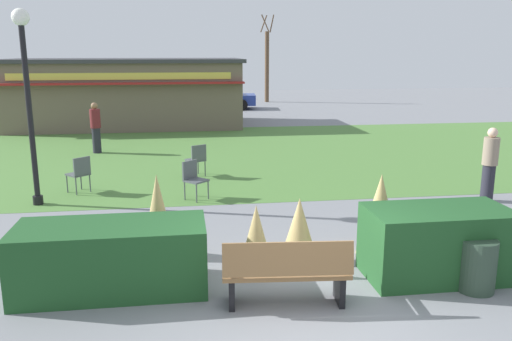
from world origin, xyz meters
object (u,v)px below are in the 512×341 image
at_px(lamppost_mid, 27,85).
at_px(parked_car_center_slot, 219,98).
at_px(park_bench, 287,272).
at_px(tree_right_bg, 267,65).
at_px(trash_bin, 477,265).
at_px(food_kiosk, 128,92).
at_px(person_standing, 96,127).
at_px(parked_car_west_slot, 123,99).
at_px(cafe_chair_east, 193,177).
at_px(cafe_chair_west, 197,158).
at_px(person_strolling, 490,164).
at_px(cafe_chair_center, 80,172).

distance_m(lamppost_mid, parked_car_center_slot, 20.12).
distance_m(park_bench, lamppost_mid, 7.42).
bearing_deg(park_bench, tree_right_bg, 81.22).
bearing_deg(park_bench, trash_bin, 1.37).
height_order(park_bench, food_kiosk, food_kiosk).
xyz_separation_m(person_standing, parked_car_west_slot, (-0.48, 13.18, -0.22)).
relative_size(lamppost_mid, trash_bin, 5.51).
height_order(park_bench, cafe_chair_east, park_bench).
relative_size(lamppost_mid, parked_car_west_slot, 1.00).
bearing_deg(parked_car_west_slot, cafe_chair_east, -79.57).
xyz_separation_m(park_bench, tree_right_bg, (4.43, 28.71, 2.00)).
xyz_separation_m(parked_car_west_slot, parked_car_center_slot, (5.55, 0.00, 0.00)).
relative_size(cafe_chair_west, parked_car_center_slot, 0.21).
xyz_separation_m(park_bench, food_kiosk, (-3.70, 18.16, 1.04)).
bearing_deg(park_bench, person_strolling, 37.83).
height_order(cafe_chair_center, parked_car_west_slot, parked_car_west_slot).
bearing_deg(lamppost_mid, food_kiosk, 86.23).
relative_size(trash_bin, cafe_chair_west, 0.86).
relative_size(person_strolling, parked_car_west_slot, 0.40).
xyz_separation_m(cafe_chair_center, parked_car_center_slot, (4.68, 18.40, 0.12)).
bearing_deg(food_kiosk, person_strolling, -56.45).
distance_m(trash_bin, food_kiosk, 19.25).
distance_m(park_bench, trash_bin, 2.77).
xyz_separation_m(lamppost_mid, person_standing, (0.38, 6.08, -1.79)).
distance_m(lamppost_mid, cafe_chair_east, 4.05).
bearing_deg(trash_bin, cafe_chair_center, 136.26).
xyz_separation_m(park_bench, cafe_chair_west, (-0.94, 7.60, 0.05)).
xyz_separation_m(cafe_chair_east, cafe_chair_center, (-2.68, 0.91, 0.00)).
relative_size(food_kiosk, parked_car_west_slot, 2.44).
bearing_deg(cafe_chair_west, tree_right_bg, 75.73).
relative_size(cafe_chair_east, tree_right_bg, 0.16).
height_order(park_bench, tree_right_bg, tree_right_bg).
distance_m(cafe_chair_west, cafe_chair_east, 2.20).
bearing_deg(trash_bin, tree_right_bg, 86.67).
bearing_deg(trash_bin, cafe_chair_east, 125.80).
height_order(cafe_chair_east, person_strolling, person_strolling).
distance_m(cafe_chair_west, parked_car_center_slot, 17.21).
distance_m(lamppost_mid, food_kiosk, 12.79).
xyz_separation_m(trash_bin, person_strolling, (2.74, 4.21, 0.48)).
relative_size(lamppost_mid, person_strolling, 2.49).
height_order(park_bench, person_standing, person_standing).
distance_m(food_kiosk, person_strolling, 16.67).
bearing_deg(parked_car_center_slot, cafe_chair_center, -104.26).
relative_size(person_standing, tree_right_bg, 0.30).
relative_size(cafe_chair_east, cafe_chair_center, 1.00).
bearing_deg(cafe_chair_center, tree_right_bg, 69.89).
distance_m(person_strolling, person_standing, 12.08).
xyz_separation_m(lamppost_mid, cafe_chair_east, (3.45, -0.04, -2.12)).
height_order(parked_car_west_slot, tree_right_bg, tree_right_bg).
relative_size(lamppost_mid, person_standing, 2.49).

